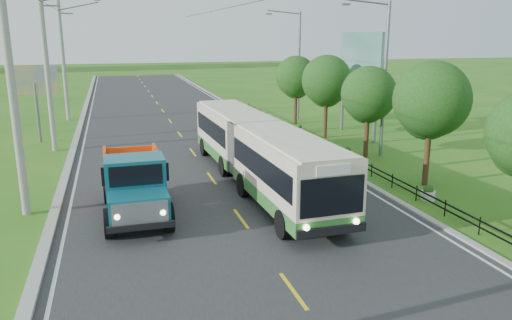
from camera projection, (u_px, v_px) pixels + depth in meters
name	position (u px, v px, depth m)	size (l,w,h in m)	color
ground	(293.00, 291.00, 14.31)	(240.00, 240.00, 0.00)	#266818
road	(188.00, 146.00, 32.93)	(14.00, 120.00, 0.02)	#28282B
curb_left	(72.00, 152.00, 30.97)	(0.40, 120.00, 0.15)	#9E9E99
curb_right	(290.00, 139.00, 34.85)	(0.30, 120.00, 0.10)	#9E9E99
edge_line_left	(82.00, 152.00, 31.13)	(0.12, 120.00, 0.00)	silver
edge_line_right	(283.00, 140.00, 34.72)	(0.12, 120.00, 0.00)	silver
centre_dash	(293.00, 291.00, 14.30)	(0.12, 2.20, 0.00)	yellow
railing_right	(338.00, 154.00, 29.43)	(0.04, 40.00, 0.60)	black
pole_near	(13.00, 89.00, 19.21)	(3.51, 0.32, 10.00)	gray
pole_mid	(48.00, 69.00, 30.38)	(3.51, 0.32, 10.00)	gray
pole_far	(64.00, 60.00, 41.56)	(3.51, 0.32, 10.00)	gray
tree_third	(431.00, 103.00, 23.57)	(3.60, 3.62, 6.00)	#382314
tree_fourth	(368.00, 97.00, 29.26)	(3.24, 3.31, 5.40)	#382314
tree_fifth	(326.00, 83.00, 34.78)	(3.48, 3.52, 5.80)	#382314
tree_back	(296.00, 79.00, 40.41)	(3.30, 3.36, 5.50)	#382314
streetlight_mid	(383.00, 74.00, 29.02)	(3.02, 0.20, 9.07)	slate
streetlight_far	(297.00, 62.00, 42.05)	(3.02, 0.20, 9.07)	slate
planter_near	(428.00, 194.00, 22.15)	(0.64, 0.64, 0.67)	silver
planter_mid	(347.00, 153.00, 29.60)	(0.64, 0.64, 0.67)	silver
planter_far	(299.00, 129.00, 37.05)	(0.64, 0.64, 0.67)	silver
billboard_left	(35.00, 85.00, 33.14)	(3.00, 0.20, 5.20)	slate
billboard_right	(360.00, 61.00, 34.94)	(0.24, 6.00, 7.30)	slate
bus	(257.00, 148.00, 23.95)	(3.13, 16.11, 3.09)	#30762F
dump_truck	(134.00, 180.00, 20.01)	(2.52, 6.29, 2.63)	#125D6F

